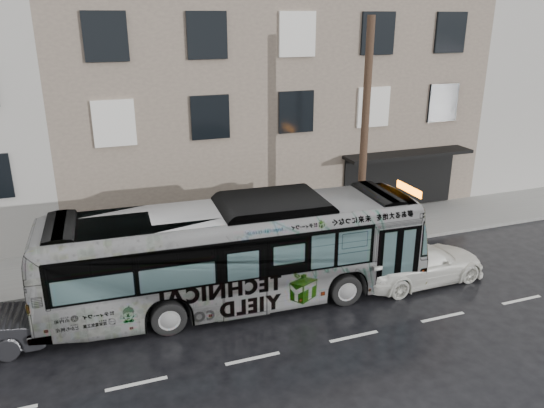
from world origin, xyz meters
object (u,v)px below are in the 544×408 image
Objects in this scene: white_sedan at (419,262)px; utility_pole_front at (364,138)px; bus at (237,253)px; sign_post at (383,214)px.

utility_pole_front is at bearing 7.44° from white_sedan.
utility_pole_front is 0.71× the size of bus.
utility_pole_front is 7.10m from bus.
white_sedan is at bearing -94.63° from bus.
bus is at bearing 80.20° from white_sedan.
bus is at bearing -156.88° from utility_pole_front.
white_sedan is (6.57, -0.82, -1.04)m from bus.
utility_pole_front is 3.75× the size of sign_post.
sign_post is 3.47m from white_sedan.
sign_post is at bearing -67.65° from bus.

